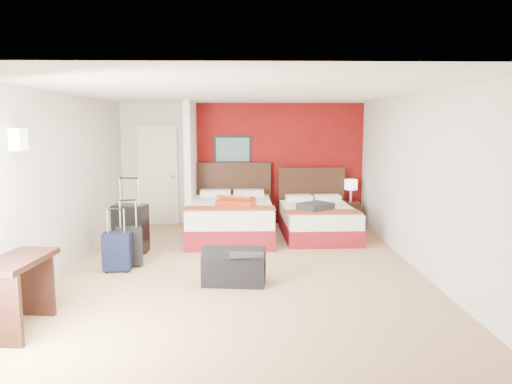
{
  "coord_description": "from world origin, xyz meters",
  "views": [
    {
      "loc": [
        0.04,
        -6.73,
        2.05
      ],
      "look_at": [
        0.22,
        0.8,
        1.0
      ],
      "focal_mm": 33.74,
      "sensor_mm": 36.0,
      "label": 1
    }
  ],
  "objects_px": {
    "bed_left": "(231,220)",
    "table_lamp": "(351,191)",
    "bed_right": "(318,222)",
    "suitcase_charcoal": "(129,248)",
    "duffel_bag": "(234,269)",
    "nightstand": "(350,214)",
    "suitcase_navy": "(117,253)",
    "desk": "(19,294)",
    "suitcase_black": "(131,230)",
    "red_suitcase_open": "(236,201)"
  },
  "relations": [
    {
      "from": "bed_left",
      "to": "table_lamp",
      "type": "distance_m",
      "value": 2.57
    },
    {
      "from": "bed_right",
      "to": "table_lamp",
      "type": "xyz_separation_m",
      "value": [
        0.78,
        0.83,
        0.47
      ]
    },
    {
      "from": "suitcase_charcoal",
      "to": "duffel_bag",
      "type": "relative_size",
      "value": 0.68
    },
    {
      "from": "nightstand",
      "to": "suitcase_navy",
      "type": "bearing_deg",
      "value": -140.86
    },
    {
      "from": "desk",
      "to": "bed_right",
      "type": "bearing_deg",
      "value": 53.72
    },
    {
      "from": "table_lamp",
      "to": "duffel_bag",
      "type": "relative_size",
      "value": 0.57
    },
    {
      "from": "bed_left",
      "to": "suitcase_charcoal",
      "type": "distance_m",
      "value": 2.31
    },
    {
      "from": "table_lamp",
      "to": "desk",
      "type": "distance_m",
      "value": 6.56
    },
    {
      "from": "bed_right",
      "to": "desk",
      "type": "distance_m",
      "value": 5.41
    },
    {
      "from": "nightstand",
      "to": "desk",
      "type": "height_order",
      "value": "desk"
    },
    {
      "from": "suitcase_navy",
      "to": "duffel_bag",
      "type": "relative_size",
      "value": 0.65
    },
    {
      "from": "suitcase_black",
      "to": "duffel_bag",
      "type": "bearing_deg",
      "value": -30.13
    },
    {
      "from": "suitcase_charcoal",
      "to": "suitcase_navy",
      "type": "distance_m",
      "value": 0.27
    },
    {
      "from": "table_lamp",
      "to": "duffel_bag",
      "type": "height_order",
      "value": "table_lamp"
    },
    {
      "from": "suitcase_black",
      "to": "suitcase_navy",
      "type": "bearing_deg",
      "value": -76.37
    },
    {
      "from": "bed_right",
      "to": "suitcase_navy",
      "type": "bearing_deg",
      "value": -148.28
    },
    {
      "from": "nightstand",
      "to": "duffel_bag",
      "type": "relative_size",
      "value": 0.64
    },
    {
      "from": "red_suitcase_open",
      "to": "bed_left",
      "type": "bearing_deg",
      "value": 151.06
    },
    {
      "from": "duffel_bag",
      "to": "suitcase_charcoal",
      "type": "bearing_deg",
      "value": 157.72
    },
    {
      "from": "bed_left",
      "to": "red_suitcase_open",
      "type": "distance_m",
      "value": 0.4
    },
    {
      "from": "suitcase_navy",
      "to": "desk",
      "type": "distance_m",
      "value": 2.01
    },
    {
      "from": "red_suitcase_open",
      "to": "table_lamp",
      "type": "bearing_deg",
      "value": 38.63
    },
    {
      "from": "nightstand",
      "to": "suitcase_charcoal",
      "type": "distance_m",
      "value": 4.65
    },
    {
      "from": "desk",
      "to": "bed_left",
      "type": "bearing_deg",
      "value": 69.04
    },
    {
      "from": "table_lamp",
      "to": "red_suitcase_open",
      "type": "bearing_deg",
      "value": -157.44
    },
    {
      "from": "red_suitcase_open",
      "to": "suitcase_navy",
      "type": "height_order",
      "value": "red_suitcase_open"
    },
    {
      "from": "desk",
      "to": "duffel_bag",
      "type": "bearing_deg",
      "value": 38.66
    },
    {
      "from": "suitcase_charcoal",
      "to": "bed_right",
      "type": "bearing_deg",
      "value": 15.76
    },
    {
      "from": "bed_right",
      "to": "desk",
      "type": "height_order",
      "value": "desk"
    },
    {
      "from": "table_lamp",
      "to": "duffel_bag",
      "type": "distance_m",
      "value": 4.19
    },
    {
      "from": "suitcase_black",
      "to": "desk",
      "type": "relative_size",
      "value": 0.85
    },
    {
      "from": "red_suitcase_open",
      "to": "table_lamp",
      "type": "distance_m",
      "value": 2.48
    },
    {
      "from": "duffel_bag",
      "to": "desk",
      "type": "height_order",
      "value": "desk"
    },
    {
      "from": "bed_right",
      "to": "table_lamp",
      "type": "distance_m",
      "value": 1.23
    },
    {
      "from": "suitcase_black",
      "to": "suitcase_navy",
      "type": "height_order",
      "value": "suitcase_black"
    },
    {
      "from": "suitcase_navy",
      "to": "desk",
      "type": "height_order",
      "value": "desk"
    },
    {
      "from": "suitcase_charcoal",
      "to": "nightstand",
      "type": "bearing_deg",
      "value": 19.61
    },
    {
      "from": "red_suitcase_open",
      "to": "nightstand",
      "type": "distance_m",
      "value": 2.52
    },
    {
      "from": "nightstand",
      "to": "table_lamp",
      "type": "xyz_separation_m",
      "value": [
        0.0,
        0.0,
        0.48
      ]
    },
    {
      "from": "bed_left",
      "to": "table_lamp",
      "type": "xyz_separation_m",
      "value": [
        2.39,
        0.85,
        0.42
      ]
    },
    {
      "from": "nightstand",
      "to": "duffel_bag",
      "type": "height_order",
      "value": "nightstand"
    },
    {
      "from": "red_suitcase_open",
      "to": "suitcase_black",
      "type": "bearing_deg",
      "value": -133.15
    },
    {
      "from": "red_suitcase_open",
      "to": "nightstand",
      "type": "bearing_deg",
      "value": 38.63
    },
    {
      "from": "bed_left",
      "to": "suitcase_charcoal",
      "type": "xyz_separation_m",
      "value": [
        -1.44,
        -1.8,
        -0.05
      ]
    },
    {
      "from": "bed_left",
      "to": "suitcase_charcoal",
      "type": "relative_size",
      "value": 3.93
    },
    {
      "from": "suitcase_black",
      "to": "suitcase_charcoal",
      "type": "xyz_separation_m",
      "value": [
        0.14,
        -0.7,
        -0.11
      ]
    },
    {
      "from": "bed_right",
      "to": "suitcase_navy",
      "type": "relative_size",
      "value": 3.49
    },
    {
      "from": "nightstand",
      "to": "suitcase_black",
      "type": "xyz_separation_m",
      "value": [
        -3.96,
        -1.95,
        0.13
      ]
    },
    {
      "from": "suitcase_black",
      "to": "suitcase_navy",
      "type": "relative_size",
      "value": 1.46
    },
    {
      "from": "bed_left",
      "to": "suitcase_charcoal",
      "type": "height_order",
      "value": "bed_left"
    }
  ]
}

